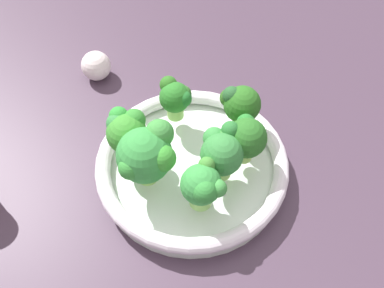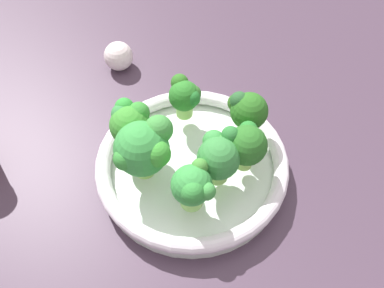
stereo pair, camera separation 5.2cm
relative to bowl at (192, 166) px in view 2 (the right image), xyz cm
name	(u,v)px [view 2 (the right image)]	position (x,y,z in cm)	size (l,w,h in cm)	color
ground_plane	(204,179)	(-0.52, 1.60, -3.08)	(130.00, 130.00, 2.50)	#463445
bowl	(192,166)	(0.00, 0.00, 0.00)	(25.08, 25.08, 3.60)	white
broccoli_floret_0	(144,148)	(3.95, -4.45, 6.51)	(7.49, 7.23, 8.06)	#83BB4D
broccoli_floret_1	(193,187)	(6.04, 2.59, 5.51)	(5.45, 5.38, 6.21)	#8BCB5F
broccoli_floret_2	(218,157)	(1.11, 3.78, 5.55)	(5.80, 5.28, 6.54)	#89BF5A
broccoli_floret_3	(185,96)	(-6.66, -3.71, 5.31)	(4.40, 4.66, 5.76)	#98D162
broccoli_floret_4	(247,111)	(-6.62, 4.77, 6.02)	(4.82, 5.44, 6.77)	#84BD5D
broccoli_floret_5	(129,123)	(0.66, -8.12, 5.85)	(5.24, 5.21, 6.51)	#76B45C
broccoli_floret_6	(246,144)	(-1.66, 6.23, 5.83)	(5.35, 5.65, 6.60)	#A0D462
garlic_bulb	(119,56)	(-14.70, -18.73, 0.48)	(4.63, 4.63, 4.63)	silver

